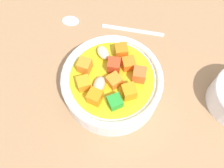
% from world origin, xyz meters
% --- Properties ---
extents(ground_plane, '(1.40, 1.40, 0.02)m').
position_xyz_m(ground_plane, '(0.00, 0.00, -0.01)').
color(ground_plane, '#9E754F').
extents(soup_bowl_main, '(0.15, 0.15, 0.07)m').
position_xyz_m(soup_bowl_main, '(0.00, 0.00, 0.03)').
color(soup_bowl_main, white).
rests_on(soup_bowl_main, ground_plane).
extents(spoon, '(0.17, 0.11, 0.01)m').
position_xyz_m(spoon, '(-0.02, -0.13, 0.00)').
color(spoon, silver).
rests_on(spoon, ground_plane).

